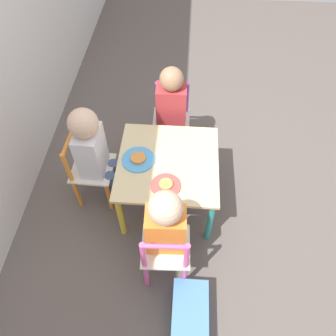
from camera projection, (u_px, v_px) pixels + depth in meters
The scene contains 11 objects.
ground_plane at pixel (168, 199), 2.29m from camera, with size 6.00×6.00×0.00m, color #5B514C.
kids_table at pixel (168, 167), 2.00m from camera, with size 0.60×0.60×0.42m.
chair_orange at pixel (90, 170), 2.11m from camera, with size 0.27×0.27×0.54m.
chair_pink at pixel (166, 252), 1.77m from camera, with size 0.27×0.27×0.54m.
chair_purple at pixel (171, 121), 2.39m from camera, with size 0.27×0.27×0.54m.
child_back at pixel (93, 150), 1.94m from camera, with size 0.20×0.22×0.78m.
child_left at pixel (166, 226), 1.66m from camera, with size 0.22×0.21×0.74m.
child_right at pixel (171, 108), 2.21m from camera, with size 0.21×0.20×0.75m.
plate_back at pixel (138, 159), 1.96m from camera, with size 0.20×0.20×0.03m.
plate_left at pixel (166, 185), 1.84m from camera, with size 0.17×0.17×0.03m.
storage_bin at pixel (190, 314), 1.76m from camera, with size 0.32×0.19×0.15m.
Camera 1 is at (-1.22, -0.08, 1.95)m, focal length 35.00 mm.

